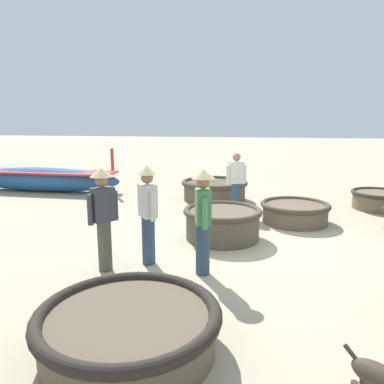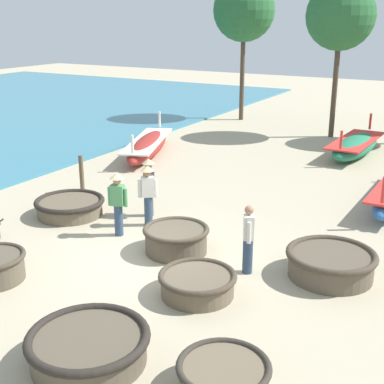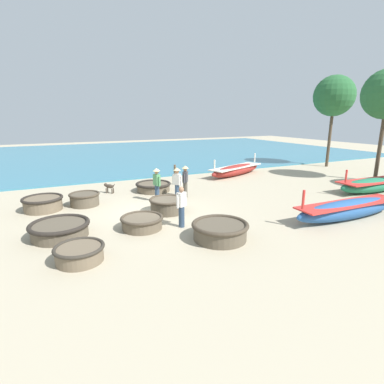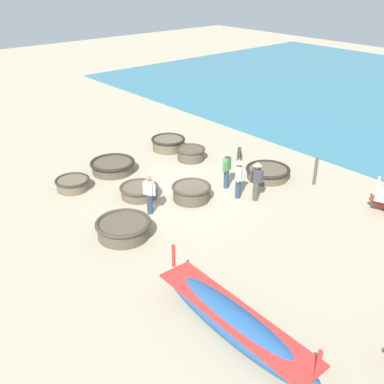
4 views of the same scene
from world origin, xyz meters
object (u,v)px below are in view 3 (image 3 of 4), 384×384
(coracle_upturned, at_px, (79,253))
(fisherman_hauling, at_px, (185,179))
(long_boat_blue_hull, at_px, (348,209))
(dog, at_px, (109,187))
(fisherman_with_hat, at_px, (157,183))
(long_boat_green_hull, at_px, (236,170))
(coracle_center, at_px, (43,203))
(coracle_front_left, at_px, (220,230))
(coracle_weathered, at_px, (153,186))
(fisherman_standing_left, at_px, (181,206))
(coracle_far_right, at_px, (60,229))
(tree_left_mid, at_px, (334,96))
(long_boat_ochre_hull, at_px, (372,185))
(coracle_far_left, at_px, (85,199))
(coracle_nearest, at_px, (142,222))
(mooring_post_mid_beach, at_px, (175,175))
(coracle_tilted, at_px, (167,205))
(fisherman_by_coracle, at_px, (177,182))

(coracle_upturned, bearing_deg, fisherman_hauling, 132.06)
(long_boat_blue_hull, xyz_separation_m, fisherman_hauling, (-5.94, -4.64, 0.54))
(fisherman_hauling, distance_m, dog, 4.33)
(fisherman_with_hat, height_order, dog, fisherman_with_hat)
(long_boat_blue_hull, distance_m, long_boat_green_hull, 9.91)
(coracle_center, xyz_separation_m, coracle_front_left, (6.24, 5.47, -0.01))
(coracle_weathered, xyz_separation_m, fisherman_standing_left, (5.84, -0.82, 0.57))
(coracle_far_right, relative_size, long_boat_blue_hull, 0.37)
(tree_left_mid, bearing_deg, fisherman_with_hat, -76.30)
(coracle_front_left, relative_size, dog, 3.59)
(fisherman_standing_left, xyz_separation_m, fisherman_hauling, (-3.85, 1.90, 0.12))
(dog, bearing_deg, long_boat_ochre_hull, 65.60)
(tree_left_mid, bearing_deg, coracle_weathered, -83.19)
(coracle_center, distance_m, coracle_far_left, 1.77)
(coracle_center, relative_size, long_boat_blue_hull, 0.32)
(coracle_center, height_order, long_boat_green_hull, long_boat_green_hull)
(coracle_upturned, distance_m, fisherman_with_hat, 6.53)
(coracle_nearest, distance_m, long_boat_blue_hull, 8.35)
(coracle_nearest, distance_m, dog, 5.97)
(fisherman_hauling, distance_m, mooring_post_mid_beach, 3.12)
(long_boat_green_hull, bearing_deg, coracle_center, -75.65)
(fisherman_hauling, bearing_deg, fisherman_standing_left, -26.24)
(long_boat_ochre_hull, height_order, mooring_post_mid_beach, long_boat_ochre_hull)
(coracle_center, relative_size, long_boat_green_hull, 0.32)
(coracle_weathered, relative_size, coracle_far_left, 1.40)
(coracle_tilted, relative_size, dog, 2.92)
(coracle_far_left, height_order, mooring_post_mid_beach, mooring_post_mid_beach)
(coracle_tilted, xyz_separation_m, long_boat_ochre_hull, (1.50, 11.59, 0.06))
(long_boat_green_hull, bearing_deg, fisherman_hauling, -55.70)
(fisherman_with_hat, bearing_deg, coracle_nearest, -27.95)
(mooring_post_mid_beach, xyz_separation_m, tree_left_mid, (-0.86, 14.13, 5.03))
(coracle_weathered, height_order, mooring_post_mid_beach, mooring_post_mid_beach)
(fisherman_with_hat, bearing_deg, coracle_weathered, 166.68)
(coracle_upturned, xyz_separation_m, fisherman_standing_left, (-1.28, 3.79, 0.57))
(coracle_far_right, distance_m, dog, 6.13)
(coracle_upturned, distance_m, coracle_far_left, 5.93)
(coracle_front_left, xyz_separation_m, fisherman_hauling, (-5.50, 1.19, 0.63))
(coracle_tilted, xyz_separation_m, fisherman_with_hat, (-1.81, 0.16, 0.62))
(long_boat_blue_hull, relative_size, fisherman_with_hat, 3.27)
(coracle_upturned, distance_m, long_boat_ochre_hull, 15.64)
(coracle_center, bearing_deg, mooring_post_mid_beach, 107.33)
(long_boat_blue_hull, height_order, long_boat_ochre_hull, long_boat_blue_hull)
(coracle_far_left, relative_size, long_boat_ochre_hull, 0.30)
(long_boat_green_hull, distance_m, fisherman_hauling, 6.96)
(fisherman_hauling, relative_size, mooring_post_mid_beach, 1.36)
(coracle_far_left, relative_size, fisherman_with_hat, 0.84)
(coracle_tilted, height_order, tree_left_mid, tree_left_mid)
(coracle_far_left, bearing_deg, coracle_weathered, 108.12)
(coracle_weathered, bearing_deg, long_boat_blue_hull, 35.75)
(fisherman_by_coracle, xyz_separation_m, fisherman_with_hat, (-0.28, -0.96, 0.00))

